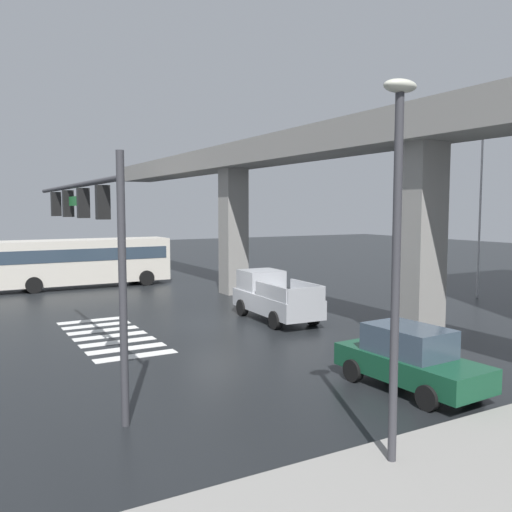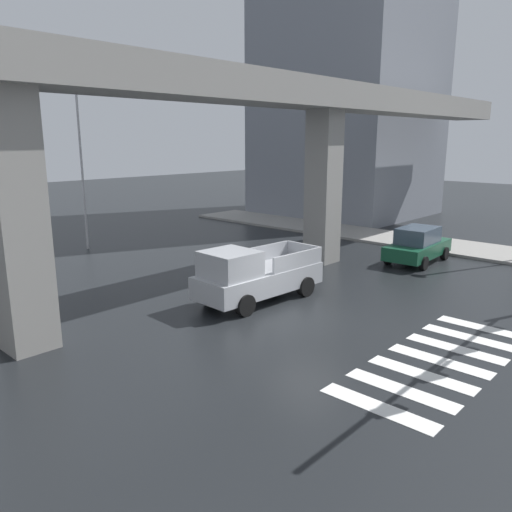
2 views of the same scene
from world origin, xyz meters
name	(u,v)px [view 2 (image 2 of 2)]	position (x,y,z in m)	size (l,w,h in m)	color
ground_plane	(306,321)	(0.00, 0.00, 0.00)	(120.00, 120.00, 0.00)	black
crosswalk_stripes	(440,361)	(0.00, -4.51, 0.01)	(7.15, 2.80, 0.01)	silver
elevated_overpass	(210,101)	(0.00, 4.52, 7.20)	(50.60, 2.41, 8.40)	gray
office_building	(352,11)	(22.12, 13.02, 15.25)	(11.07, 11.66, 30.49)	gray
sidewalk_east	(435,244)	(14.59, 2.00, 0.07)	(4.00, 36.00, 0.15)	gray
pickup_truck	(254,276)	(0.31, 2.67, 0.99)	(5.18, 2.27, 2.08)	#A8AAAF
sedan_dark_green	(418,245)	(10.21, 1.03, 0.85)	(4.38, 2.13, 1.72)	#14472D
flagpole	(81,139)	(0.94, 15.62, 5.88)	(1.16, 0.12, 10.16)	silver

